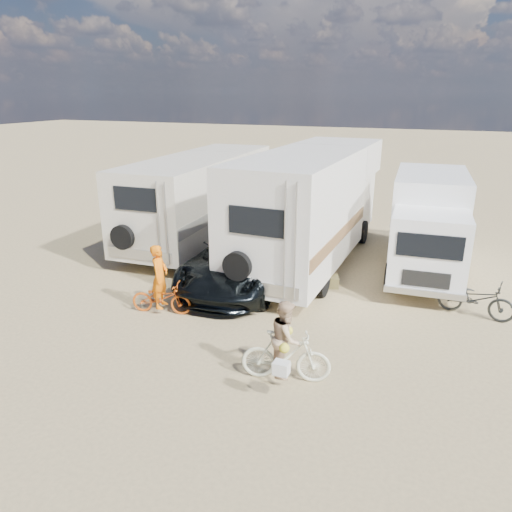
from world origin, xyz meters
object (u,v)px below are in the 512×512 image
at_px(rider_man, 160,283).
at_px(cooler, 211,277).
at_px(box_truck, 428,226).
at_px(rv_main, 312,207).
at_px(rv_left, 200,199).
at_px(bike_man, 161,298).
at_px(crate, 331,281).
at_px(bike_parked, 476,298).
at_px(rider_woman, 286,346).
at_px(dark_suv, 243,258).
at_px(bike_woman, 286,356).

bearing_deg(rider_man, cooler, -19.36).
bearing_deg(box_truck, rv_main, -179.90).
height_order(rv_left, bike_man, rv_left).
relative_size(rider_man, crate, 4.02).
height_order(bike_parked, cooler, bike_parked).
bearing_deg(box_truck, crate, -140.81).
xyz_separation_m(rider_woman, cooler, (-3.68, 3.94, -0.54)).
relative_size(dark_suv, bike_parked, 3.00).
bearing_deg(rider_woman, rv_left, 25.08).
relative_size(bike_man, bike_woman, 0.89).
bearing_deg(bike_man, crate, -59.32).
relative_size(bike_woman, crate, 4.30).
height_order(bike_man, crate, bike_man).
bearing_deg(crate, rider_man, -137.55).
bearing_deg(crate, dark_suv, -165.06).
bearing_deg(dark_suv, cooler, -155.11).
bearing_deg(bike_man, dark_suv, -34.58).
height_order(cooler, crate, cooler).
bearing_deg(bike_man, cooler, -19.36).
bearing_deg(rv_main, bike_man, -112.84).
height_order(bike_woman, rider_man, rider_man).
distance_m(rv_left, bike_woman, 10.02).
relative_size(rv_main, bike_woman, 5.08).
xyz_separation_m(box_truck, bike_man, (-6.13, -5.63, -1.11)).
relative_size(rider_woman, crate, 3.71).
height_order(bike_woman, crate, bike_woman).
xyz_separation_m(rv_main, rv_left, (-4.59, 0.76, -0.25)).
bearing_deg(bike_woman, crate, -9.50).
distance_m(rider_man, cooler, 2.33).
bearing_deg(bike_parked, rider_man, 122.83).
bearing_deg(crate, rider_woman, -86.77).
distance_m(bike_man, rider_woman, 4.35).
xyz_separation_m(box_truck, crate, (-2.44, -2.25, -1.36)).
xyz_separation_m(dark_suv, bike_man, (-1.13, -2.69, -0.36)).
bearing_deg(crate, rv_main, 121.41).
xyz_separation_m(box_truck, bike_parked, (1.43, -2.77, -1.04)).
relative_size(box_truck, crate, 14.30).
xyz_separation_m(box_truck, rider_woman, (-2.15, -7.34, -0.76)).
relative_size(rv_left, rider_woman, 5.53).
bearing_deg(rider_woman, crate, -9.50).
distance_m(bike_man, bike_parked, 8.08).
relative_size(dark_suv, bike_woman, 3.13).
relative_size(rv_left, crate, 20.50).
relative_size(bike_parked, crate, 4.49).
relative_size(bike_man, crate, 3.82).
bearing_deg(rv_main, box_truck, 5.31).
xyz_separation_m(rider_man, cooler, (0.30, 2.23, -0.60)).
height_order(rv_left, dark_suv, rv_left).
bearing_deg(bike_man, bike_parked, -81.10).
bearing_deg(dark_suv, bike_parked, -2.73).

